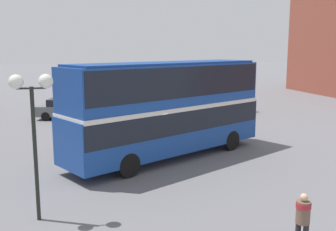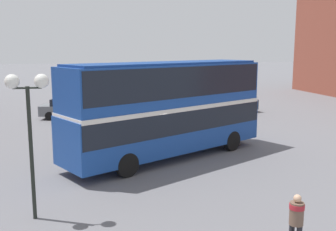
% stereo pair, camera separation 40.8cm
% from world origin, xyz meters
% --- Properties ---
extents(ground_plane, '(240.00, 240.00, 0.00)m').
position_xyz_m(ground_plane, '(0.00, 0.00, 0.00)').
color(ground_plane, slate).
extents(double_decker_bus, '(10.65, 7.29, 4.66)m').
position_xyz_m(double_decker_bus, '(1.64, 0.62, 2.67)').
color(double_decker_bus, '#194293').
rests_on(double_decker_bus, ground_plane).
extents(pedestrian_foreground, '(0.51, 0.51, 1.59)m').
position_xyz_m(pedestrian_foreground, '(2.99, -8.94, 0.98)').
color(pedestrian_foreground, '#232328').
rests_on(pedestrian_foreground, ground_plane).
extents(parked_car_kerb_far, '(4.64, 2.74, 1.54)m').
position_xyz_m(parked_car_kerb_far, '(-3.38, 12.68, 0.78)').
color(parked_car_kerb_far, slate).
rests_on(parked_car_kerb_far, ground_plane).
extents(parked_car_side_street, '(4.47, 2.18, 1.53)m').
position_xyz_m(parked_car_side_street, '(9.67, 12.97, 0.78)').
color(parked_car_side_street, black).
rests_on(parked_car_side_street, ground_plane).
extents(street_lamp_twin_globe, '(1.27, 0.43, 4.56)m').
position_xyz_m(street_lamp_twin_globe, '(-3.96, -5.32, 3.75)').
color(street_lamp_twin_globe, black).
rests_on(street_lamp_twin_globe, ground_plane).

